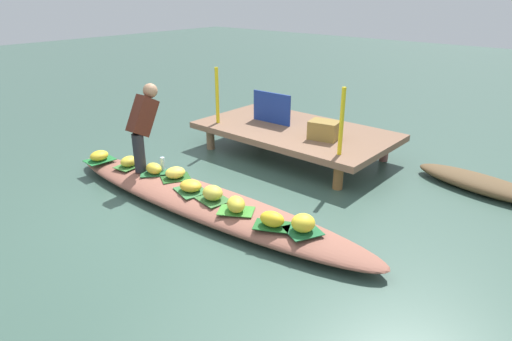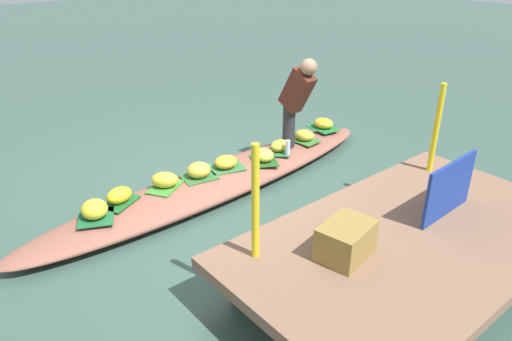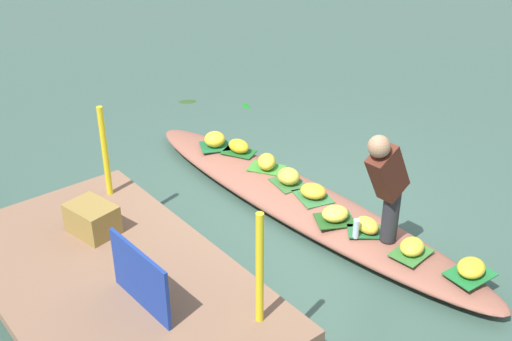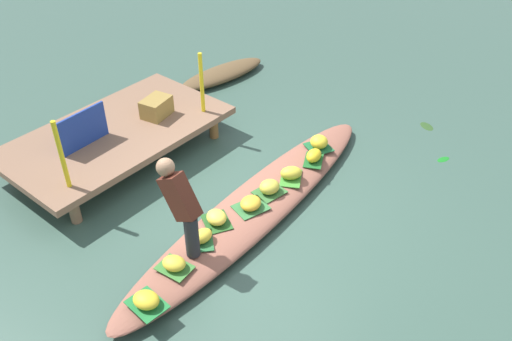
{
  "view_description": "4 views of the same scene",
  "coord_description": "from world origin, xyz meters",
  "px_view_note": "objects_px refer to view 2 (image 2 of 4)",
  "views": [
    {
      "loc": [
        3.8,
        -3.38,
        2.63
      ],
      "look_at": [
        0.31,
        0.69,
        0.4
      ],
      "focal_mm": 31.06,
      "sensor_mm": 36.0,
      "label": 1
    },
    {
      "loc": [
        2.86,
        4.16,
        2.7
      ],
      "look_at": [
        -0.08,
        0.6,
        0.45
      ],
      "focal_mm": 33.75,
      "sensor_mm": 36.0,
      "label": 2
    },
    {
      "loc": [
        -4.33,
        4.1,
        3.73
      ],
      "look_at": [
        0.33,
        0.35,
        0.48
      ],
      "focal_mm": 44.55,
      "sensor_mm": 36.0,
      "label": 3
    },
    {
      "loc": [
        -4.1,
        -3.41,
        4.67
      ],
      "look_at": [
        0.3,
        0.24,
        0.41
      ],
      "focal_mm": 38.09,
      "sensor_mm": 36.0,
      "label": 4
    }
  ],
  "objects_px": {
    "banana_bunch_0": "(94,209)",
    "market_banner": "(449,189)",
    "banana_bunch_7": "(165,180)",
    "banana_bunch_8": "(264,155)",
    "banana_bunch_5": "(324,123)",
    "produce_crate": "(346,240)",
    "banana_bunch_2": "(280,146)",
    "banana_bunch_4": "(304,135)",
    "banana_bunch_1": "(119,195)",
    "vendor_boat": "(218,181)",
    "banana_bunch_3": "(199,170)",
    "banana_bunch_6": "(226,162)",
    "vendor_person": "(297,97)",
    "water_bottle": "(288,148)"
  },
  "relations": [
    {
      "from": "vendor_boat",
      "to": "banana_bunch_0",
      "type": "xyz_separation_m",
      "value": [
        1.51,
        0.06,
        0.21
      ]
    },
    {
      "from": "banana_bunch_2",
      "to": "banana_bunch_7",
      "type": "distance_m",
      "value": 1.63
    },
    {
      "from": "banana_bunch_3",
      "to": "banana_bunch_6",
      "type": "relative_size",
      "value": 0.94
    },
    {
      "from": "vendor_boat",
      "to": "banana_bunch_4",
      "type": "height_order",
      "value": "banana_bunch_4"
    },
    {
      "from": "banana_bunch_3",
      "to": "banana_bunch_5",
      "type": "xyz_separation_m",
      "value": [
        -2.24,
        -0.18,
        -0.02
      ]
    },
    {
      "from": "market_banner",
      "to": "banana_bunch_8",
      "type": "bearing_deg",
      "value": -88.0
    },
    {
      "from": "banana_bunch_6",
      "to": "produce_crate",
      "type": "relative_size",
      "value": 0.66
    },
    {
      "from": "banana_bunch_0",
      "to": "banana_bunch_5",
      "type": "height_order",
      "value": "banana_bunch_0"
    },
    {
      "from": "banana_bunch_4",
      "to": "produce_crate",
      "type": "xyz_separation_m",
      "value": [
        1.84,
        2.29,
        0.3
      ]
    },
    {
      "from": "banana_bunch_7",
      "to": "vendor_person",
      "type": "relative_size",
      "value": 0.24
    },
    {
      "from": "vendor_boat",
      "to": "banana_bunch_1",
      "type": "distance_m",
      "value": 1.21
    },
    {
      "from": "banana_bunch_2",
      "to": "banana_bunch_7",
      "type": "bearing_deg",
      "value": -2.59
    },
    {
      "from": "banana_bunch_5",
      "to": "banana_bunch_7",
      "type": "relative_size",
      "value": 0.99
    },
    {
      "from": "banana_bunch_8",
      "to": "banana_bunch_7",
      "type": "bearing_deg",
      "value": -7.48
    },
    {
      "from": "banana_bunch_8",
      "to": "banana_bunch_3",
      "type": "bearing_deg",
      "value": -8.8
    },
    {
      "from": "banana_bunch_2",
      "to": "banana_bunch_4",
      "type": "relative_size",
      "value": 0.98
    },
    {
      "from": "banana_bunch_3",
      "to": "market_banner",
      "type": "distance_m",
      "value": 2.66
    },
    {
      "from": "vendor_boat",
      "to": "produce_crate",
      "type": "bearing_deg",
      "value": 77.41
    },
    {
      "from": "vendor_boat",
      "to": "banana_bunch_2",
      "type": "xyz_separation_m",
      "value": [
        -0.97,
        0.0,
        0.19
      ]
    },
    {
      "from": "banana_bunch_3",
      "to": "banana_bunch_6",
      "type": "bearing_deg",
      "value": -178.49
    },
    {
      "from": "banana_bunch_4",
      "to": "banana_bunch_3",
      "type": "bearing_deg",
      "value": 0.77
    },
    {
      "from": "vendor_boat",
      "to": "banana_bunch_3",
      "type": "xyz_separation_m",
      "value": [
        0.24,
        -0.04,
        0.2
      ]
    },
    {
      "from": "vendor_person",
      "to": "produce_crate",
      "type": "relative_size",
      "value": 2.72
    },
    {
      "from": "water_bottle",
      "to": "banana_bunch_1",
      "type": "bearing_deg",
      "value": -5.95
    },
    {
      "from": "banana_bunch_5",
      "to": "water_bottle",
      "type": "bearing_deg",
      "value": 19.44
    },
    {
      "from": "water_bottle",
      "to": "produce_crate",
      "type": "height_order",
      "value": "produce_crate"
    },
    {
      "from": "vendor_boat",
      "to": "banana_bunch_7",
      "type": "bearing_deg",
      "value": -9.53
    },
    {
      "from": "produce_crate",
      "to": "banana_bunch_3",
      "type": "bearing_deg",
      "value": -93.27
    },
    {
      "from": "banana_bunch_6",
      "to": "banana_bunch_1",
      "type": "bearing_deg",
      "value": -0.99
    },
    {
      "from": "banana_bunch_1",
      "to": "market_banner",
      "type": "relative_size",
      "value": 0.37
    },
    {
      "from": "banana_bunch_4",
      "to": "banana_bunch_0",
      "type": "bearing_deg",
      "value": 2.32
    },
    {
      "from": "banana_bunch_4",
      "to": "produce_crate",
      "type": "height_order",
      "value": "produce_crate"
    },
    {
      "from": "banana_bunch_0",
      "to": "banana_bunch_2",
      "type": "height_order",
      "value": "banana_bunch_0"
    },
    {
      "from": "banana_bunch_8",
      "to": "banana_bunch_6",
      "type": "bearing_deg",
      "value": -16.89
    },
    {
      "from": "vendor_person",
      "to": "water_bottle",
      "type": "relative_size",
      "value": 5.99
    },
    {
      "from": "banana_bunch_6",
      "to": "water_bottle",
      "type": "bearing_deg",
      "value": 166.08
    },
    {
      "from": "banana_bunch_5",
      "to": "produce_crate",
      "type": "height_order",
      "value": "produce_crate"
    },
    {
      "from": "banana_bunch_7",
      "to": "banana_bunch_1",
      "type": "bearing_deg",
      "value": 0.17
    },
    {
      "from": "banana_bunch_7",
      "to": "banana_bunch_8",
      "type": "xyz_separation_m",
      "value": [
        -1.28,
        0.17,
        -0.01
      ]
    },
    {
      "from": "banana_bunch_8",
      "to": "market_banner",
      "type": "relative_size",
      "value": 0.36
    },
    {
      "from": "banana_bunch_6",
      "to": "vendor_person",
      "type": "distance_m",
      "value": 1.21
    },
    {
      "from": "banana_bunch_0",
      "to": "market_banner",
      "type": "distance_m",
      "value": 3.3
    },
    {
      "from": "vendor_boat",
      "to": "banana_bunch_0",
      "type": "bearing_deg",
      "value": -0.96
    },
    {
      "from": "banana_bunch_2",
      "to": "produce_crate",
      "type": "relative_size",
      "value": 0.6
    },
    {
      "from": "banana_bunch_7",
      "to": "market_banner",
      "type": "distance_m",
      "value": 2.88
    },
    {
      "from": "banana_bunch_1",
      "to": "market_banner",
      "type": "height_order",
      "value": "market_banner"
    },
    {
      "from": "banana_bunch_3",
      "to": "produce_crate",
      "type": "xyz_separation_m",
      "value": [
        0.13,
        2.26,
        0.29
      ]
    },
    {
      "from": "banana_bunch_3",
      "to": "banana_bunch_7",
      "type": "xyz_separation_m",
      "value": [
        0.42,
        -0.03,
        -0.0
      ]
    },
    {
      "from": "banana_bunch_1",
      "to": "vendor_person",
      "type": "bearing_deg",
      "value": 177.12
    },
    {
      "from": "banana_bunch_2",
      "to": "banana_bunch_5",
      "type": "height_order",
      "value": "banana_bunch_2"
    }
  ]
}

